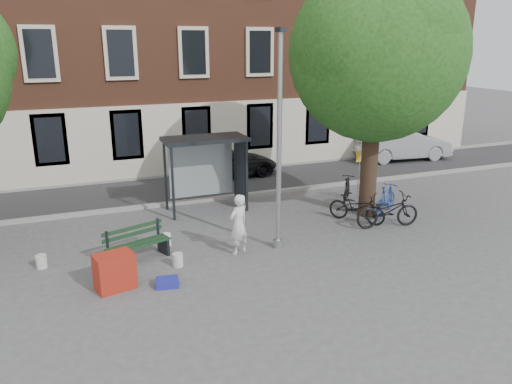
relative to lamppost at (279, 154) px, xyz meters
The scene contains 22 objects.
ground 2.78m from the lamppost, ahead, with size 90.00×90.00×0.00m, color #4C4C4F.
road 7.53m from the lamppost, 90.00° to the left, with size 40.00×4.00×0.01m, color #28282B.
curb_near 5.69m from the lamppost, 90.00° to the left, with size 40.00×0.25×0.12m, color gray.
curb_far 9.40m from the lamppost, 90.00° to the left, with size 40.00×0.25×0.12m, color gray.
building_row 13.67m from the lamppost, 90.00° to the left, with size 30.00×8.00×14.00m, color brown.
lamppost is the anchor object (origin of this frame).
tree_right 5.10m from the lamppost, 19.03° to the left, with size 5.76×5.60×8.20m.
bus_shelter 4.24m from the lamppost, 98.43° to the left, with size 2.85×1.45×2.62m.
painter 2.26m from the lamppost, behind, with size 0.64×0.42×1.74m, color silver.
bench 4.62m from the lamppost, behind, with size 1.86×1.11×0.92m.
bike_a 4.53m from the lamppost, ahead, with size 0.74×2.12×1.11m, color black.
bike_b 5.42m from the lamppost, 16.53° to the left, with size 0.48×1.70×1.02m, color navy.
bike_c 4.14m from the lamppost, 17.14° to the left, with size 0.68×1.94×1.02m, color black.
bike_d 5.61m from the lamppost, 36.16° to the left, with size 0.46×1.62×0.97m, color black.
car_dark 8.53m from the lamppost, 81.52° to the left, with size 2.02×4.38×1.22m, color black.
car_silver 13.25m from the lamppost, 37.58° to the left, with size 1.68×4.81×1.58m, color #A0A2A7.
red_stand 5.31m from the lamppost, 169.51° to the right, with size 0.90×0.60×0.90m, color #A32315.
blue_crate 4.57m from the lamppost, 160.87° to the right, with size 0.55×0.40×0.20m, color #212497.
bucket_a 6.98m from the lamppost, behind, with size 0.28×0.28×0.36m, color silver.
bucket_b 3.98m from the lamppost, behind, with size 0.28×0.28×0.36m, color silver.
bucket_c 4.19m from the lamppost, 156.07° to the left, with size 0.28×0.28×0.36m, color white.
notice_sign 5.86m from the lamppost, 33.94° to the left, with size 0.32×0.06×1.87m.
Camera 1 is at (-5.50, -12.30, 5.78)m, focal length 35.00 mm.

